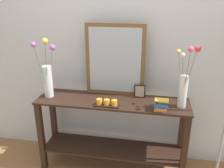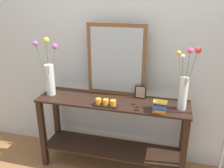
% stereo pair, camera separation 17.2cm
% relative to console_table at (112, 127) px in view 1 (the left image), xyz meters
% --- Properties ---
extents(ground_plane, '(7.00, 6.00, 0.02)m').
position_rel_console_table_xyz_m(ground_plane, '(0.00, 0.00, -0.52)').
color(ground_plane, brown).
extents(wall_back, '(6.40, 0.08, 2.70)m').
position_rel_console_table_xyz_m(wall_back, '(0.00, 0.33, 0.84)').
color(wall_back, '#B2BCC1').
rests_on(wall_back, ground).
extents(console_table, '(1.56, 0.41, 0.82)m').
position_rel_console_table_xyz_m(console_table, '(0.00, 0.00, 0.00)').
color(console_table, black).
rests_on(console_table, ground).
extents(mirror_leaning, '(0.62, 0.03, 0.75)m').
position_rel_console_table_xyz_m(mirror_leaning, '(0.00, 0.17, 0.69)').
color(mirror_leaning, brown).
rests_on(mirror_leaning, console_table).
extents(tall_vase_left, '(0.17, 0.23, 0.64)m').
position_rel_console_table_xyz_m(tall_vase_left, '(-0.67, -0.02, 0.53)').
color(tall_vase_left, silver).
rests_on(tall_vase_left, console_table).
extents(vase_right, '(0.20, 0.16, 0.61)m').
position_rel_console_table_xyz_m(vase_right, '(0.69, -0.03, 0.53)').
color(vase_right, silver).
rests_on(vase_right, console_table).
extents(candle_tray, '(0.24, 0.09, 0.07)m').
position_rel_console_table_xyz_m(candle_tray, '(-0.03, -0.13, 0.34)').
color(candle_tray, black).
rests_on(candle_tray, console_table).
extents(picture_frame_small, '(0.12, 0.01, 0.14)m').
position_rel_console_table_xyz_m(picture_frame_small, '(0.27, 0.13, 0.38)').
color(picture_frame_small, black).
rests_on(picture_frame_small, console_table).
extents(book_stack, '(0.13, 0.09, 0.12)m').
position_rel_console_table_xyz_m(book_stack, '(0.49, -0.15, 0.37)').
color(book_stack, orange).
rests_on(book_stack, console_table).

